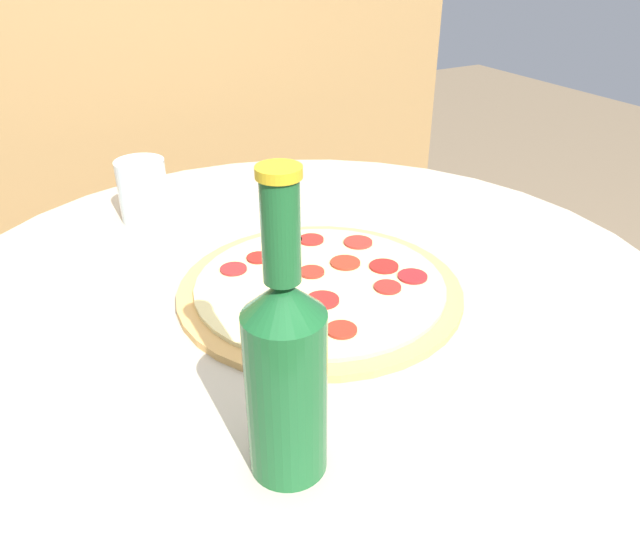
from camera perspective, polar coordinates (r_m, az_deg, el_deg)
The scene contains 6 objects.
table at distance 0.95m, azimuth -1.18°, elevation -9.55°, with size 1.02×1.02×0.77m.
fence_panel at distance 1.53m, azimuth -16.67°, elevation 17.84°, with size 1.69×0.04×1.82m.
pizza at distance 0.82m, azimuth 0.02°, elevation -0.71°, with size 0.37×0.37×0.02m.
beer_bottle at distance 0.52m, azimuth -3.16°, elevation -8.17°, with size 0.07×0.07×0.28m.
drinking_glass at distance 1.06m, azimuth -15.87°, elevation 7.87°, with size 0.08×0.08×0.10m.
napkin at distance 1.01m, azimuth -23.83°, elevation 2.28°, with size 0.15×0.10×0.01m.
Camera 1 is at (-0.34, -0.65, 1.20)m, focal length 35.00 mm.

